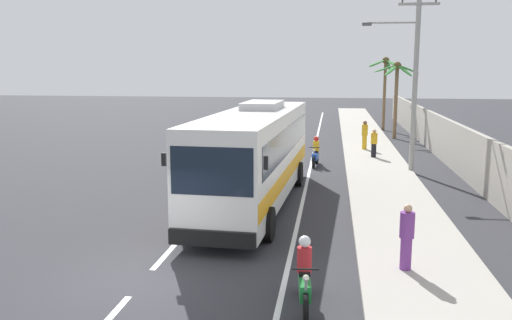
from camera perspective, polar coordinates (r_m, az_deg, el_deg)
name	(u,v)px	position (r m, az deg, el deg)	size (l,w,h in m)	color
ground_plane	(142,282)	(13.63, -11.95, -12.47)	(160.00, 160.00, 0.00)	#303035
sidewalk_kerb	(389,194)	(22.53, 13.81, -3.44)	(3.20, 90.00, 0.14)	#A8A399
lane_markings	(283,170)	(27.22, 2.83, -1.05)	(3.56, 71.00, 0.01)	white
boundary_wall	(465,153)	(26.84, 21.16, 0.69)	(0.24, 60.00, 2.36)	#9E998E
coach_bus_foreground	(255,153)	(20.08, -0.06, 0.75)	(3.35, 12.19, 3.77)	white
motorcycle_beside_bus	(316,154)	(28.47, 6.29, 0.66)	(0.56, 1.96, 1.53)	black
motorcycle_trailing	(304,278)	(11.94, 5.12, -12.30)	(0.56, 1.96, 1.54)	black
pedestrian_near_kerb	(374,143)	(30.82, 12.31, 1.79)	(0.36, 0.36, 1.56)	black
pedestrian_midwalk	(365,134)	(33.69, 11.37, 2.68)	(0.36, 0.36, 1.75)	gold
pedestrian_far_walk	(407,236)	(13.97, 15.58, -7.68)	(0.36, 0.36, 1.66)	#75388E
utility_pole_mid	(414,66)	(27.10, 16.29, 9.45)	(3.52, 0.24, 9.74)	#9E9E99
palm_nearest	(397,80)	(40.08, 14.59, 8.10)	(3.27, 2.87, 5.48)	brown
palm_second	(385,75)	(45.28, 13.46, 8.72)	(3.22, 3.30, 5.90)	brown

